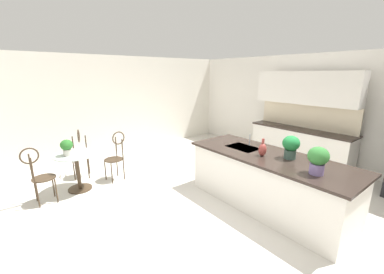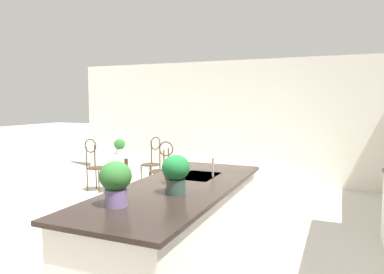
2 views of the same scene
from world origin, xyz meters
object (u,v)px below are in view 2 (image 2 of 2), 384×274
object	(u,v)px
chair_by_island	(95,162)
vase_on_counter	(170,174)
bistro_table	(126,169)
potted_plant_counter_far	(116,181)
chair_near_window	(162,166)
potted_plant_counter_near	(176,172)
chair_toward_desk	(152,159)
potted_plant_on_table	(120,146)

from	to	relation	value
chair_by_island	vase_on_counter	bearing A→B (deg)	50.01
chair_by_island	vase_on_counter	xyz separation A→B (m)	(2.43, 2.90, 0.46)
bistro_table	potted_plant_counter_far	bearing A→B (deg)	32.27
chair_near_window	chair_by_island	distance (m)	1.43
potted_plant_counter_near	vase_on_counter	xyz separation A→B (m)	(-0.35, -0.23, -0.10)
potted_plant_counter_far	potted_plant_counter_near	xyz separation A→B (m)	(-0.55, 0.29, -0.00)
chair_by_island	chair_toward_desk	xyz separation A→B (m)	(-0.81, 0.87, 0.00)
vase_on_counter	chair_by_island	bearing A→B (deg)	-129.99
chair_toward_desk	vase_on_counter	bearing A→B (deg)	32.04
potted_plant_on_table	potted_plant_counter_near	bearing A→B (deg)	41.92
vase_on_counter	chair_toward_desk	bearing A→B (deg)	-147.96
bistro_table	vase_on_counter	distance (m)	3.47
bistro_table	vase_on_counter	size ratio (longest dim) A/B	2.78
vase_on_counter	potted_plant_counter_near	bearing A→B (deg)	33.69
bistro_table	chair_near_window	world-z (taller)	chair_near_window
chair_by_island	potted_plant_counter_near	world-z (taller)	potted_plant_counter_near
chair_toward_desk	potted_plant_counter_far	size ratio (longest dim) A/B	2.76
potted_plant_on_table	potted_plant_counter_near	world-z (taller)	potted_plant_counter_near
bistro_table	potted_plant_on_table	xyz separation A→B (m)	(0.01, -0.14, 0.47)
chair_toward_desk	potted_plant_on_table	bearing A→B (deg)	-28.68
potted_plant_counter_near	chair_toward_desk	bearing A→B (deg)	-147.80
chair_by_island	potted_plant_on_table	distance (m)	0.63
chair_near_window	vase_on_counter	distance (m)	3.02
potted_plant_counter_near	chair_near_window	bearing A→B (deg)	-149.96
potted_plant_counter_near	potted_plant_on_table	bearing A→B (deg)	-138.08
chair_toward_desk	potted_plant_counter_near	distance (m)	4.27
chair_toward_desk	vase_on_counter	world-z (taller)	vase_on_counter
chair_near_window	potted_plant_on_table	xyz separation A→B (m)	(0.03, -0.92, 0.34)
chair_near_window	potted_plant_counter_far	bearing A→B (deg)	22.07
bistro_table	chair_toward_desk	distance (m)	0.71
chair_near_window	potted_plant_counter_near	bearing A→B (deg)	30.04
chair_near_window	chair_by_island	world-z (taller)	same
chair_near_window	chair_toward_desk	world-z (taller)	same
bistro_table	potted_plant_counter_far	world-z (taller)	potted_plant_counter_far
bistro_table	chair_toward_desk	size ratio (longest dim) A/B	0.77
vase_on_counter	bistro_table	bearing A→B (deg)	-138.89
bistro_table	potted_plant_counter_near	xyz separation A→B (m)	(2.93, 2.48, 0.68)
bistro_table	chair_toward_desk	bearing A→B (deg)	161.20
chair_by_island	vase_on_counter	size ratio (longest dim) A/B	3.62
potted_plant_counter_far	potted_plant_counter_near	size ratio (longest dim) A/B	1.02
bistro_table	potted_plant_on_table	world-z (taller)	potted_plant_on_table
chair_by_island	potted_plant_counter_near	xyz separation A→B (m)	(2.78, 3.13, 0.56)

